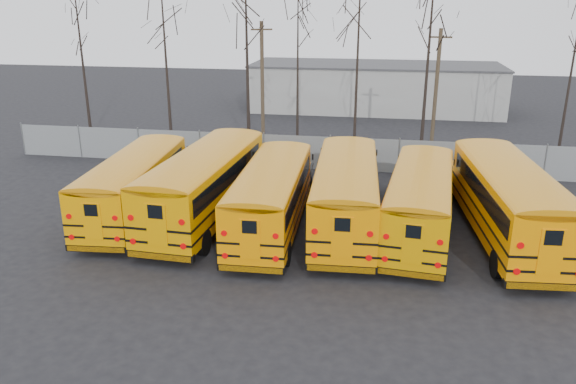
% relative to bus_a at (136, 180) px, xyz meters
% --- Properties ---
extents(ground, '(120.00, 120.00, 0.00)m').
position_rel_bus_a_xyz_m(ground, '(8.05, -2.97, -1.74)').
color(ground, black).
rests_on(ground, ground).
extents(fence, '(40.00, 0.04, 2.00)m').
position_rel_bus_a_xyz_m(fence, '(8.05, 9.03, -0.74)').
color(fence, gray).
rests_on(fence, ground).
extents(distant_building, '(22.00, 8.00, 4.00)m').
position_rel_bus_a_xyz_m(distant_building, '(10.05, 29.03, 0.26)').
color(distant_building, '#A7A8A3').
rests_on(distant_building, ground).
extents(bus_a, '(3.26, 10.78, 2.98)m').
position_rel_bus_a_xyz_m(bus_a, '(0.00, 0.00, 0.00)').
color(bus_a, black).
rests_on(bus_a, ground).
extents(bus_b, '(3.29, 11.91, 3.30)m').
position_rel_bus_a_xyz_m(bus_b, '(3.35, 0.23, 0.19)').
color(bus_b, black).
rests_on(bus_b, ground).
extents(bus_c, '(2.85, 10.85, 3.01)m').
position_rel_bus_a_xyz_m(bus_c, '(6.54, -0.56, 0.02)').
color(bus_c, black).
rests_on(bus_c, ground).
extents(bus_d, '(3.14, 11.40, 3.16)m').
position_rel_bus_a_xyz_m(bus_d, '(9.66, 0.21, 0.11)').
color(bus_d, black).
rests_on(bus_d, ground).
extents(bus_e, '(3.50, 10.83, 2.98)m').
position_rel_bus_a_xyz_m(bus_e, '(12.82, -0.01, 0.00)').
color(bus_e, black).
rests_on(bus_e, ground).
extents(bus_f, '(3.71, 11.91, 3.28)m').
position_rel_bus_a_xyz_m(bus_f, '(16.34, 0.25, 0.18)').
color(bus_f, black).
rests_on(bus_f, ground).
extents(utility_pole_left, '(1.42, 0.58, 8.24)m').
position_rel_bus_a_xyz_m(utility_pole_left, '(2.60, 15.43, 2.49)').
color(utility_pole_left, '#473928').
rests_on(utility_pole_left, ground).
extents(utility_pole_right, '(1.42, 0.25, 7.95)m').
position_rel_bus_a_xyz_m(utility_pole_right, '(14.21, 13.71, 2.34)').
color(utility_pole_right, '#433626').
rests_on(utility_pole_right, ground).
extents(tree_0, '(0.26, 0.26, 10.33)m').
position_rel_bus_a_xyz_m(tree_0, '(-10.04, 14.15, 3.42)').
color(tree_0, black).
rests_on(tree_0, ground).
extents(tree_1, '(0.26, 0.26, 10.83)m').
position_rel_bus_a_xyz_m(tree_1, '(-2.62, 11.12, 3.67)').
color(tree_1, black).
rests_on(tree_1, ground).
extents(tree_2, '(0.26, 0.26, 11.44)m').
position_rel_bus_a_xyz_m(tree_2, '(2.01, 13.60, 3.97)').
color(tree_2, black).
rests_on(tree_2, ground).
extents(tree_3, '(0.26, 0.26, 9.69)m').
position_rel_bus_a_xyz_m(tree_3, '(5.68, 11.63, 3.10)').
color(tree_3, black).
rests_on(tree_3, ground).
extents(tree_4, '(0.26, 0.26, 12.74)m').
position_rel_bus_a_xyz_m(tree_4, '(9.37, 10.60, 4.63)').
color(tree_4, black).
rests_on(tree_4, ground).
extents(tree_5, '(0.26, 0.26, 11.82)m').
position_rel_bus_a_xyz_m(tree_5, '(13.43, 11.55, 4.17)').
color(tree_5, black).
rests_on(tree_5, ground).
extents(tree_6, '(0.26, 0.26, 10.27)m').
position_rel_bus_a_xyz_m(tree_6, '(22.39, 14.93, 3.39)').
color(tree_6, black).
rests_on(tree_6, ground).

